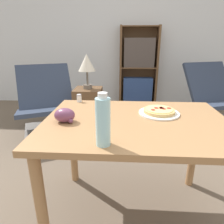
# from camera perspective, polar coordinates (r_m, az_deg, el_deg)

# --- Properties ---
(ground_plane) EXTENTS (14.00, 14.00, 0.00)m
(ground_plane) POSITION_cam_1_polar(r_m,az_deg,el_deg) (1.73, 3.56, -23.32)
(ground_plane) COLOR brown
(wall_back) EXTENTS (8.00, 0.05, 2.60)m
(wall_back) POSITION_cam_1_polar(r_m,az_deg,el_deg) (3.89, 4.12, 21.47)
(wall_back) COLOR silver
(wall_back) RESTS_ON ground_plane
(dining_table) EXTENTS (1.12, 0.80, 0.73)m
(dining_table) POSITION_cam_1_polar(r_m,az_deg,el_deg) (1.26, 6.83, -6.68)
(dining_table) COLOR #A37549
(dining_table) RESTS_ON ground_plane
(pizza_on_plate) EXTENTS (0.26, 0.26, 0.04)m
(pizza_on_plate) POSITION_cam_1_polar(r_m,az_deg,el_deg) (1.34, 13.30, 0.11)
(pizza_on_plate) COLOR white
(pizza_on_plate) RESTS_ON dining_table
(grape_bunch) EXTENTS (0.12, 0.11, 0.08)m
(grape_bunch) POSITION_cam_1_polar(r_m,az_deg,el_deg) (1.20, -13.28, -0.90)
(grape_bunch) COLOR #6B3856
(grape_bunch) RESTS_ON dining_table
(drink_bottle) EXTENTS (0.07, 0.07, 0.25)m
(drink_bottle) POSITION_cam_1_polar(r_m,az_deg,el_deg) (0.89, -2.60, -2.66)
(drink_bottle) COLOR #A3DBEA
(drink_bottle) RESTS_ON dining_table
(salt_shaker) EXTENTS (0.04, 0.04, 0.06)m
(salt_shaker) POSITION_cam_1_polar(r_m,az_deg,el_deg) (1.58, -9.36, 3.92)
(salt_shaker) COLOR white
(salt_shaker) RESTS_ON dining_table
(lounge_chair_near) EXTENTS (0.90, 0.97, 0.88)m
(lounge_chair_near) POSITION_cam_1_polar(r_m,az_deg,el_deg) (2.73, -17.82, -0.30)
(lounge_chair_near) COLOR slate
(lounge_chair_near) RESTS_ON ground_plane
(lounge_chair_far) EXTENTS (0.87, 0.94, 0.88)m
(lounge_chair_far) POSITION_cam_1_polar(r_m,az_deg,el_deg) (3.21, 26.95, 1.38)
(lounge_chair_far) COLOR slate
(lounge_chair_far) RESTS_ON ground_plane
(bookshelf) EXTENTS (0.69, 0.26, 1.43)m
(bookshelf) POSITION_cam_1_polar(r_m,az_deg,el_deg) (3.78, 7.52, 11.62)
(bookshelf) COLOR brown
(bookshelf) RESTS_ON ground_plane
(side_table) EXTENTS (0.34, 0.34, 0.61)m
(side_table) POSITION_cam_1_polar(r_m,az_deg,el_deg) (2.64, -6.66, 0.24)
(side_table) COLOR brown
(side_table) RESTS_ON ground_plane
(table_lamp) EXTENTS (0.21, 0.21, 0.42)m
(table_lamp) POSITION_cam_1_polar(r_m,az_deg,el_deg) (2.51, -7.22, 13.37)
(table_lamp) COLOR #665B51
(table_lamp) RESTS_ON side_table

